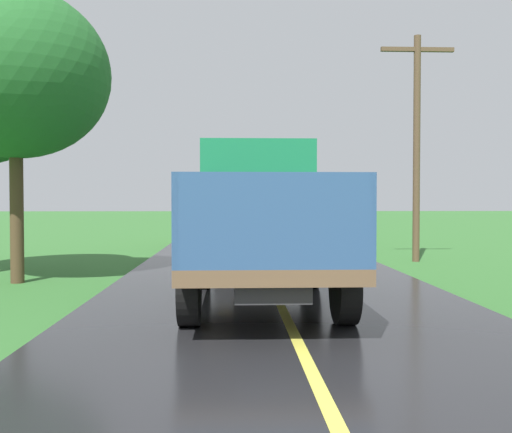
# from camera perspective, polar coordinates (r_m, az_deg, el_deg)

# --- Properties ---
(banana_truck_near) EXTENTS (2.38, 5.82, 2.80)m
(banana_truck_near) POSITION_cam_1_polar(r_m,az_deg,el_deg) (10.23, 0.25, -0.07)
(banana_truck_near) COLOR #2D2D30
(banana_truck_near) RESTS_ON road_surface
(banana_truck_far) EXTENTS (2.38, 5.81, 2.80)m
(banana_truck_far) POSITION_cam_1_polar(r_m,az_deg,el_deg) (23.48, -1.16, 0.86)
(banana_truck_far) COLOR #2D2D30
(banana_truck_far) RESTS_ON road_surface
(utility_pole_roadside) EXTENTS (2.11, 0.20, 6.50)m
(utility_pole_roadside) POSITION_cam_1_polar(r_m,az_deg,el_deg) (17.34, 15.62, 7.42)
(utility_pole_roadside) COLOR brown
(utility_pole_roadside) RESTS_ON ground
(roadside_tree_near_left) EXTENTS (3.98, 3.98, 6.24)m
(roadside_tree_near_left) POSITION_cam_1_polar(r_m,az_deg,el_deg) (13.56, -22.73, 12.85)
(roadside_tree_near_left) COLOR #4C3823
(roadside_tree_near_left) RESTS_ON ground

